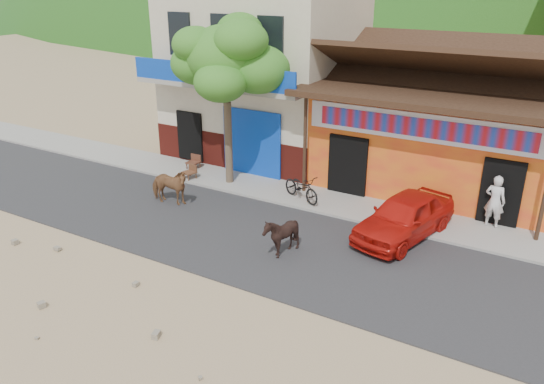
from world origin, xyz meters
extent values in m
plane|color=#9E825B|center=(0.00, 0.00, 0.00)|extent=(120.00, 120.00, 0.00)
cube|color=#28282B|center=(0.00, 2.50, 0.02)|extent=(60.00, 5.00, 0.04)
cube|color=gray|center=(0.00, 6.00, 0.06)|extent=(60.00, 2.00, 0.12)
cube|color=orange|center=(2.00, 10.00, 1.80)|extent=(8.00, 6.00, 3.60)
cube|color=beige|center=(-5.50, 10.00, 3.50)|extent=(7.00, 6.00, 7.00)
imported|color=brown|center=(-5.29, 3.21, 0.68)|extent=(1.60, 0.92, 1.28)
imported|color=black|center=(-0.27, 2.00, 0.64)|extent=(1.45, 1.41, 1.20)
imported|color=red|center=(2.32, 4.80, 0.70)|extent=(2.45, 4.13, 1.32)
imported|color=black|center=(-1.50, 5.61, 0.57)|extent=(1.82, 1.25, 0.90)
imported|color=silver|center=(4.50, 6.70, 0.95)|extent=(0.65, 0.48, 1.65)
camera|label=1|loc=(6.04, -9.39, 7.28)|focal=35.00mm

